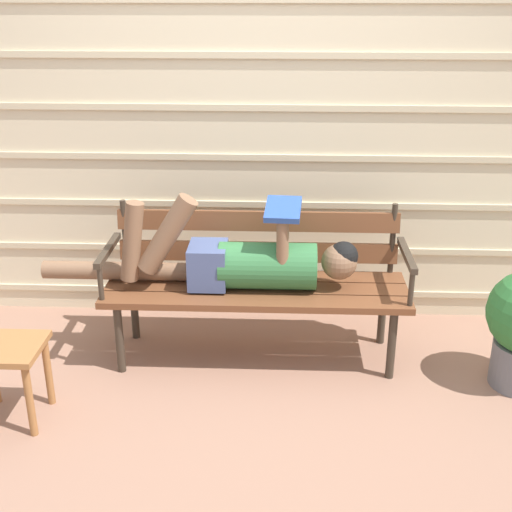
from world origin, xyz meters
name	(u,v)px	position (x,y,z in m)	size (l,w,h in m)	color
ground_plane	(254,375)	(0.00, 0.00, 0.00)	(12.00, 12.00, 0.00)	#936B56
house_siding	(260,132)	(0.00, 0.78, 1.14)	(4.37, 0.08, 2.29)	beige
park_bench	(257,275)	(0.00, 0.27, 0.47)	(1.63, 0.50, 0.83)	brown
reclining_person	(240,260)	(-0.09, 0.20, 0.58)	(1.71, 0.26, 0.54)	#33703D
footstool	(7,362)	(-1.14, -0.42, 0.31)	(0.34, 0.32, 0.40)	#9E6638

